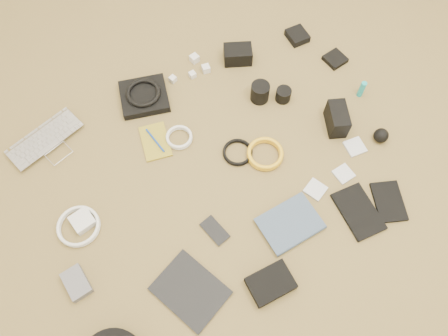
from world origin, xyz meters
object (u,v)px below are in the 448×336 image
phone (215,231)px  paperback (302,242)px  dslr_camera (238,55)px  laptop (52,146)px  tablet (190,291)px

phone → paperback: size_ratio=0.51×
dslr_camera → paperback: size_ratio=0.57×
laptop → phone: laptop is taller
laptop → dslr_camera: bearing=-14.2°
laptop → phone: (0.40, -0.59, -0.01)m
laptop → dslr_camera: (0.84, 0.05, 0.02)m
tablet → paperback: 0.42m
laptop → paperback: laptop is taller
laptop → paperback: bearing=-67.2°
dslr_camera → phone: dslr_camera is taller
tablet → dslr_camera: bearing=30.1°
tablet → phone: bearing=19.1°
dslr_camera → paperback: 0.84m
dslr_camera → phone: bearing=-100.8°
laptop → paperback: size_ratio=1.41×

